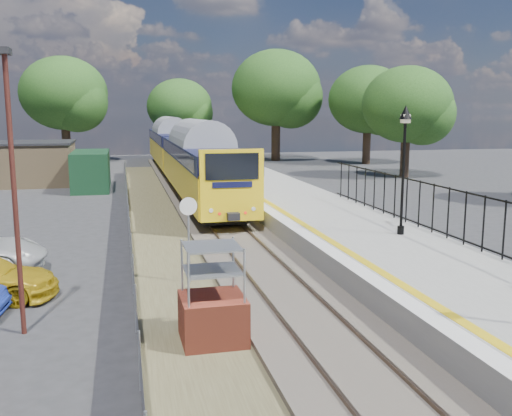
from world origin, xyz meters
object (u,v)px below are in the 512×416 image
object	(u,v)px
victorian_lamp_north	(405,139)
train	(181,151)
brick_plinth	(212,296)
speed_sign	(189,226)
carpark_lamp	(13,175)

from	to	relation	value
victorian_lamp_north	train	size ratio (longest dim) A/B	0.11
brick_plinth	speed_sign	xyz separation A→B (m)	(-0.00, 4.63, 0.72)
victorian_lamp_north	train	world-z (taller)	victorian_lamp_north
carpark_lamp	train	bearing A→B (deg)	76.97
brick_plinth	carpark_lamp	xyz separation A→B (m)	(-4.33, 1.59, 2.70)
train	carpark_lamp	world-z (taller)	carpark_lamp
brick_plinth	train	bearing A→B (deg)	85.41
brick_plinth	victorian_lamp_north	bearing A→B (deg)	37.85
victorian_lamp_north	speed_sign	size ratio (longest dim) A/B	1.69
victorian_lamp_north	speed_sign	xyz separation A→B (m)	(-7.80, -1.43, -2.45)
speed_sign	carpark_lamp	xyz separation A→B (m)	(-4.33, -3.04, 1.97)
speed_sign	victorian_lamp_north	bearing A→B (deg)	1.34
train	brick_plinth	world-z (taller)	train
speed_sign	carpark_lamp	size ratio (longest dim) A/B	0.41
train	brick_plinth	bearing A→B (deg)	-94.59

